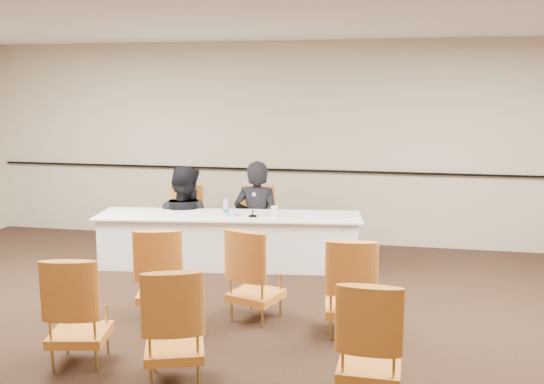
{
  "coord_description": "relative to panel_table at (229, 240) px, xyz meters",
  "views": [
    {
      "loc": [
        1.41,
        -4.93,
        2.3
      ],
      "look_at": [
        -0.14,
        2.6,
        0.99
      ],
      "focal_mm": 40.0,
      "sensor_mm": 36.0,
      "label": 1
    }
  ],
  "objects": [
    {
      "name": "panelist_main",
      "position": [
        0.25,
        0.56,
        0.09
      ],
      "size": [
        0.66,
        0.43,
        1.8
      ],
      "primitive_type": "imported",
      "rotation": [
        0.0,
        0.0,
        3.14
      ],
      "color": "black",
      "rests_on": "ground"
    },
    {
      "name": "aud_chair_front_left",
      "position": [
        -0.18,
        -1.9,
        0.13
      ],
      "size": [
        0.62,
        0.62,
        0.95
      ],
      "primitive_type": null,
      "rotation": [
        0.0,
        0.0,
        0.27
      ],
      "color": "orange",
      "rests_on": "ground"
    },
    {
      "name": "panelist_second_chair",
      "position": [
        -0.77,
        0.43,
        0.13
      ],
      "size": [
        0.56,
        0.56,
        0.95
      ],
      "primitive_type": null,
      "rotation": [
        0.0,
        0.0,
        0.13
      ],
      "color": "orange",
      "rests_on": "ground"
    },
    {
      "name": "aud_chair_back_left",
      "position": [
        -0.47,
        -3.02,
        0.13
      ],
      "size": [
        0.59,
        0.59,
        0.95
      ],
      "primitive_type": null,
      "rotation": [
        0.0,
        0.0,
        0.2
      ],
      "color": "orange",
      "rests_on": "ground"
    },
    {
      "name": "aud_chair_back_mid",
      "position": [
        0.43,
        -3.15,
        0.13
      ],
      "size": [
        0.64,
        0.64,
        0.95
      ],
      "primitive_type": null,
      "rotation": [
        0.0,
        0.0,
        0.34
      ],
      "color": "orange",
      "rests_on": "ground"
    },
    {
      "name": "floor",
      "position": [
        0.7,
        -2.51,
        -0.34
      ],
      "size": [
        10.0,
        10.0,
        0.0
      ],
      "primitive_type": "plane",
      "color": "black",
      "rests_on": "ground"
    },
    {
      "name": "wall_back",
      "position": [
        0.7,
        1.49,
        1.16
      ],
      "size": [
        10.0,
        0.04,
        3.0
      ],
      "primitive_type": "cube",
      "color": "#C0B497",
      "rests_on": "ground"
    },
    {
      "name": "aud_chair_back_right",
      "position": [
        1.96,
        -3.16,
        0.13
      ],
      "size": [
        0.51,
        0.51,
        0.95
      ],
      "primitive_type": null,
      "rotation": [
        0.0,
        0.0,
        -0.02
      ],
      "color": "orange",
      "rests_on": "ground"
    },
    {
      "name": "panel_table",
      "position": [
        0.0,
        0.0,
        0.0
      ],
      "size": [
        3.5,
        1.25,
        0.69
      ],
      "primitive_type": null,
      "rotation": [
        0.0,
        0.0,
        0.13
      ],
      "color": "white",
      "rests_on": "ground"
    },
    {
      "name": "drinking_glass",
      "position": [
        0.07,
        -0.05,
        0.39
      ],
      "size": [
        0.07,
        0.07,
        0.1
      ],
      "primitive_type": "cylinder",
      "rotation": [
        0.0,
        0.0,
        -0.16
      ],
      "color": "silver",
      "rests_on": "panel_table"
    },
    {
      "name": "aud_chair_front_mid",
      "position": [
        0.77,
        -1.75,
        0.13
      ],
      "size": [
        0.63,
        0.63,
        0.95
      ],
      "primitive_type": null,
      "rotation": [
        0.0,
        0.0,
        -0.33
      ],
      "color": "orange",
      "rests_on": "ground"
    },
    {
      "name": "wall_rail",
      "position": [
        0.7,
        1.45,
        0.76
      ],
      "size": [
        9.8,
        0.04,
        0.03
      ],
      "primitive_type": "cube",
      "color": "black",
      "rests_on": "wall_back"
    },
    {
      "name": "microphone",
      "position": [
        0.34,
        -0.07,
        0.49
      ],
      "size": [
        0.13,
        0.22,
        0.3
      ],
      "primitive_type": null,
      "rotation": [
        0.0,
        0.0,
        0.12
      ],
      "color": "black",
      "rests_on": "panel_table"
    },
    {
      "name": "aud_chair_front_right",
      "position": [
        1.72,
        -1.93,
        0.13
      ],
      "size": [
        0.55,
        0.55,
        0.95
      ],
      "primitive_type": null,
      "rotation": [
        0.0,
        0.0,
        0.12
      ],
      "color": "orange",
      "rests_on": "ground"
    },
    {
      "name": "panelist_second",
      "position": [
        -0.77,
        0.43,
        -0.0
      ],
      "size": [
        1.02,
        0.86,
        1.83
      ],
      "primitive_type": "imported",
      "rotation": [
        0.0,
        0.0,
        2.93
      ],
      "color": "black",
      "rests_on": "ground"
    },
    {
      "name": "coffee_cup",
      "position": [
        0.61,
        -0.01,
        0.41
      ],
      "size": [
        0.11,
        0.11,
        0.14
      ],
      "primitive_type": "cylinder",
      "rotation": [
        0.0,
        0.0,
        0.31
      ],
      "color": "white",
      "rests_on": "panel_table"
    },
    {
      "name": "water_bottle",
      "position": [
        -0.03,
        -0.04,
        0.45
      ],
      "size": [
        0.07,
        0.07,
        0.22
      ],
      "primitive_type": null,
      "rotation": [
        0.0,
        0.0,
        0.05
      ],
      "color": "#18887E",
      "rests_on": "panel_table"
    },
    {
      "name": "ceiling",
      "position": [
        0.7,
        -2.51,
        2.66
      ],
      "size": [
        10.0,
        10.0,
        0.0
      ],
      "primitive_type": "plane",
      "rotation": [
        3.14,
        0.0,
        0.0
      ],
      "color": "silver",
      "rests_on": "ground"
    },
    {
      "name": "panelist_main_chair",
      "position": [
        0.25,
        0.56,
        0.13
      ],
      "size": [
        0.56,
        0.56,
        0.95
      ],
      "primitive_type": null,
      "rotation": [
        0.0,
        0.0,
        0.13
      ],
      "color": "orange",
      "rests_on": "ground"
    },
    {
      "name": "papers",
      "position": [
        0.5,
        0.07,
        0.34
      ],
      "size": [
        0.37,
        0.36,
        0.0
      ],
      "primitive_type": "cube",
      "rotation": [
        0.0,
        0.0,
        0.67
      ],
      "color": "white",
      "rests_on": "panel_table"
    }
  ]
}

